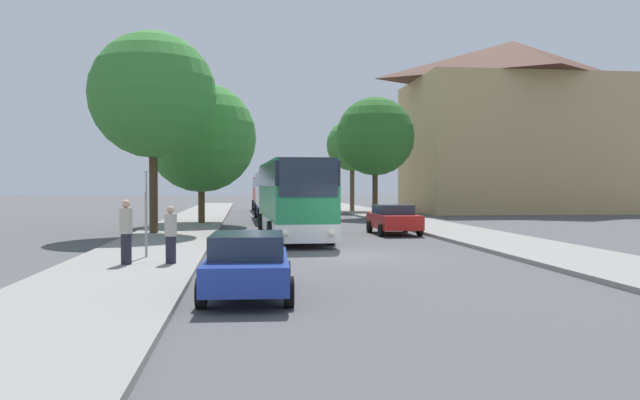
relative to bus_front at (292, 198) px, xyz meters
The scene contains 16 objects.
ground_plane 7.62m from the bus_front, 78.45° to the right, with size 300.00×300.00×0.00m, color #4C4C4F.
sidewalk_left 9.28m from the bus_front, 127.31° to the right, with size 4.00×120.00×0.15m, color gray.
sidewalk_right 11.29m from the bus_front, 40.50° to the right, with size 4.00×120.00×0.15m, color gray.
building_right_background 34.50m from the bus_front, 49.51° to the left, with size 18.20×12.21×15.49m.
bus_front is the anchor object (origin of this frame).
bus_middle 15.12m from the bus_front, 89.89° to the left, with size 2.90×11.15×3.42m.
bus_rear 28.88m from the bus_front, 89.84° to the left, with size 3.01×11.22×3.20m.
parked_car_left_curb 14.91m from the bus_front, 98.21° to the right, with size 2.06×4.13×1.39m.
parked_car_right_near 5.58m from the bus_front, 19.50° to the left, with size 2.15×4.09×1.46m.
bus_stop_sign 9.60m from the bus_front, 123.40° to the right, with size 0.08×0.45×2.74m.
pedestrian_waiting_near 11.34m from the bus_front, 119.48° to the right, with size 0.36×0.36×1.87m.
pedestrian_waiting_far 10.72m from the bus_front, 113.84° to the right, with size 0.36×0.36×1.67m.
tree_left_near 8.44m from the bus_front, 160.65° to the left, with size 6.01×6.01×9.60m.
tree_left_far 11.68m from the bus_front, 115.22° to the left, with size 6.66×6.66×8.51m.
tree_right_near 18.81m from the bus_front, 66.15° to the left, with size 5.76×5.76×8.76m.
tree_right_mid 27.89m from the bus_front, 74.39° to the left, with size 4.61×4.61×8.17m.
Camera 1 is at (-3.69, -21.04, 2.43)m, focal length 35.00 mm.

